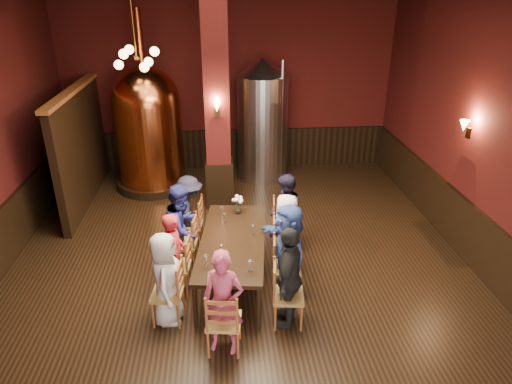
{
  "coord_description": "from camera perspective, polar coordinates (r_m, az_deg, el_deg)",
  "views": [
    {
      "loc": [
        -0.27,
        -6.24,
        4.43
      ],
      "look_at": [
        0.27,
        0.2,
        1.44
      ],
      "focal_mm": 32.0,
      "sensor_mm": 36.0,
      "label": 1
    }
  ],
  "objects": [
    {
      "name": "chair_4",
      "position": [
        6.52,
        4.07,
        -12.75
      ],
      "size": [
        0.51,
        0.51,
        0.92
      ],
      "primitive_type": null,
      "rotation": [
        0.0,
        0.0,
        1.46
      ],
      "color": "brown",
      "rests_on": "ground"
    },
    {
      "name": "wine_glass_5",
      "position": [
        7.28,
        -0.38,
        -4.79
      ],
      "size": [
        0.07,
        0.07,
        0.17
      ],
      "primitive_type": null,
      "color": "white",
      "rests_on": "dining_table"
    },
    {
      "name": "chair_5",
      "position": [
        7.07,
        3.89,
        -9.44
      ],
      "size": [
        0.51,
        0.51,
        0.92
      ],
      "primitive_type": null,
      "rotation": [
        0.0,
        0.0,
        1.46
      ],
      "color": "brown",
      "rests_on": "ground"
    },
    {
      "name": "wainscot_back",
      "position": [
        11.87,
        -3.22,
        5.44
      ],
      "size": [
        7.9,
        0.08,
        1.0
      ],
      "primitive_type": "cube",
      "color": "black",
      "rests_on": "ground"
    },
    {
      "name": "chair_6",
      "position": [
        7.62,
        3.74,
        -6.65
      ],
      "size": [
        0.51,
        0.51,
        0.92
      ],
      "primitive_type": null,
      "rotation": [
        0.0,
        0.0,
        1.46
      ],
      "color": "brown",
      "rests_on": "ground"
    },
    {
      "name": "sconce_column",
      "position": [
        9.02,
        -4.9,
        10.41
      ],
      "size": [
        0.2,
        0.2,
        0.36
      ],
      "primitive_type": null,
      "rotation": [
        0.0,
        0.0,
        3.14
      ],
      "color": "black",
      "rests_on": "column"
    },
    {
      "name": "person_6",
      "position": [
        7.51,
        3.79,
        -5.18
      ],
      "size": [
        0.68,
        0.79,
        1.37
      ],
      "primitive_type": "imported",
      "rotation": [
        0.0,
        0.0,
        4.26
      ],
      "color": "silver",
      "rests_on": "ground"
    },
    {
      "name": "person_4",
      "position": [
        6.34,
        4.15,
        -10.56
      ],
      "size": [
        0.67,
        0.97,
        1.53
      ],
      "primitive_type": "imported",
      "rotation": [
        0.0,
        0.0,
        4.35
      ],
      "color": "black",
      "rests_on": "ground"
    },
    {
      "name": "room",
      "position": [
        6.61,
        -2.19,
        5.54
      ],
      "size": [
        10.0,
        10.02,
        4.5
      ],
      "color": "black",
      "rests_on": "ground"
    },
    {
      "name": "rose_vase",
      "position": [
        7.89,
        -2.27,
        -1.23
      ],
      "size": [
        0.2,
        0.2,
        0.34
      ],
      "color": "white",
      "rests_on": "dining_table"
    },
    {
      "name": "chair_8",
      "position": [
        6.12,
        -4.05,
        -15.74
      ],
      "size": [
        0.51,
        0.51,
        0.92
      ],
      "primitive_type": null,
      "rotation": [
        0.0,
        0.0,
        3.03
      ],
      "color": "brown",
      "rests_on": "ground"
    },
    {
      "name": "person_3",
      "position": [
        8.21,
        -8.3,
        -2.58
      ],
      "size": [
        0.67,
        0.97,
        1.38
      ],
      "primitive_type": "imported",
      "rotation": [
        0.0,
        0.0,
        1.76
      ],
      "color": "black",
      "rests_on": "ground"
    },
    {
      "name": "chair_0",
      "position": [
        6.67,
        -11.04,
        -12.27
      ],
      "size": [
        0.51,
        0.51,
        0.92
      ],
      "primitive_type": null,
      "rotation": [
        0.0,
        0.0,
        -1.69
      ],
      "color": "brown",
      "rests_on": "ground"
    },
    {
      "name": "sconce_wall",
      "position": [
        8.48,
        25.1,
        7.21
      ],
      "size": [
        0.2,
        0.2,
        0.36
      ],
      "primitive_type": null,
      "rotation": [
        0.0,
        0.0,
        1.57
      ],
      "color": "black",
      "rests_on": "room"
    },
    {
      "name": "steel_vessel",
      "position": [
        10.94,
        0.81,
        8.99
      ],
      "size": [
        1.43,
        1.43,
        2.89
      ],
      "rotation": [
        0.0,
        0.0,
        0.22
      ],
      "color": "#B2B2B7",
      "rests_on": "ground"
    },
    {
      "name": "person_7",
      "position": [
        8.08,
        3.66,
        -2.63
      ],
      "size": [
        0.42,
        0.73,
        1.43
      ],
      "primitive_type": "imported",
      "rotation": [
        0.0,
        0.0,
        4.6
      ],
      "color": "#1D1831",
      "rests_on": "ground"
    },
    {
      "name": "column",
      "position": [
        9.3,
        -4.92,
        11.16
      ],
      "size": [
        0.58,
        0.58,
        4.5
      ],
      "primitive_type": "cube",
      "color": "#430E0F",
      "rests_on": "ground"
    },
    {
      "name": "copper_kettle",
      "position": [
        10.65,
        -13.27,
        7.87
      ],
      "size": [
        1.78,
        1.78,
        3.96
      ],
      "rotation": [
        0.0,
        0.0,
        0.22
      ],
      "color": "black",
      "rests_on": "ground"
    },
    {
      "name": "chair_1",
      "position": [
        7.2,
        -9.93,
        -9.08
      ],
      "size": [
        0.51,
        0.51,
        0.92
      ],
      "primitive_type": null,
      "rotation": [
        0.0,
        0.0,
        -1.69
      ],
      "color": "brown",
      "rests_on": "ground"
    },
    {
      "name": "person_5",
      "position": [
        6.9,
        3.96,
        -7.35
      ],
      "size": [
        0.7,
        1.48,
        1.53
      ],
      "primitive_type": "imported",
      "rotation": [
        0.0,
        0.0,
        4.9
      ],
      "color": "#334E9A",
      "rests_on": "ground"
    },
    {
      "name": "partition",
      "position": [
        10.4,
        -20.96,
        5.04
      ],
      "size": [
        0.22,
        3.5,
        2.4
      ],
      "primitive_type": "cube",
      "color": "black",
      "rests_on": "ground"
    },
    {
      "name": "person_1",
      "position": [
        7.08,
        -10.06,
        -7.61
      ],
      "size": [
        0.38,
        0.53,
        1.36
      ],
      "primitive_type": "imported",
      "rotation": [
        0.0,
        0.0,
        1.68
      ],
      "color": "red",
      "rests_on": "ground"
    },
    {
      "name": "wine_glass_0",
      "position": [
        7.65,
        -3.99,
        -3.3
      ],
      "size": [
        0.07,
        0.07,
        0.17
      ],
      "primitive_type": null,
      "color": "white",
      "rests_on": "dining_table"
    },
    {
      "name": "wine_glass_4",
      "position": [
        7.87,
        -4.23,
        -2.43
      ],
      "size": [
        0.07,
        0.07,
        0.17
      ],
      "primitive_type": null,
      "color": "white",
      "rests_on": "dining_table"
    },
    {
      "name": "wainscot_right",
      "position": [
        8.5,
        25.89,
        -5.48
      ],
      "size": [
        0.08,
        9.9,
        1.0
      ],
      "primitive_type": "cube",
      "color": "black",
      "rests_on": "ground"
    },
    {
      "name": "wine_glass_2",
      "position": [
        6.57,
        -6.27,
        -8.55
      ],
      "size": [
        0.07,
        0.07,
        0.17
      ],
      "primitive_type": null,
      "color": "white",
      "rests_on": "dining_table"
    },
    {
      "name": "dining_table",
      "position": [
        7.24,
        -2.92,
        -6.37
      ],
      "size": [
        1.27,
        2.5,
        0.75
      ],
      "rotation": [
        0.0,
        0.0,
        -0.11
      ],
      "color": "black",
      "rests_on": "ground"
    },
    {
      "name": "person_0",
      "position": [
        6.53,
        -11.21,
        -10.59
      ],
      "size": [
        0.47,
        0.7,
        1.4
      ],
      "primitive_type": "imported",
      "rotation": [
        0.0,
        0.0,
        1.54
      ],
      "color": "#BEBEBE",
      "rests_on": "ground"
    },
    {
      "name": "wine_glass_3",
      "position": [
        6.78,
        -4.36,
        -7.28
      ],
      "size": [
        0.07,
        0.07,
        0.17
      ],
      "primitive_type": null,
      "color": "white",
      "rests_on": "dining_table"
    },
    {
      "name": "chair_2",
      "position": [
        7.75,
        -9.01,
        -6.37
      ],
      "size": [
        0.51,
        0.51,
        0.92
      ],
      "primitive_type": null,
      "rotation": [
        0.0,
        0.0,
        -1.69
      ],
      "color": "brown",
      "rests_on": "ground"
    },
    {
      "name": "pendant_cluster",
      "position": [
        9.36,
        -14.71,
        15.88
      ],
      "size": [
        0.9,
        0.9,
        1.7
      ],
      "primitive_type": null,
      "color": "#A57226",
      "rests_on": "room"
    },
    {
      "name": "person_2",
      "position": [
        7.6,
        -9.16,
        -4.43
      ],
      "size": [
        0.62,
        0.82,
        1.52
      ],
      "primitive_type": "imported",
      "rotation": [
        0.0,
        0.0,
        1.17
      ],
      "color": "navy",
      "rests_on": "ground"
    },
    {
      "name": "chair_3",
      "position": [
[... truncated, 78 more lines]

